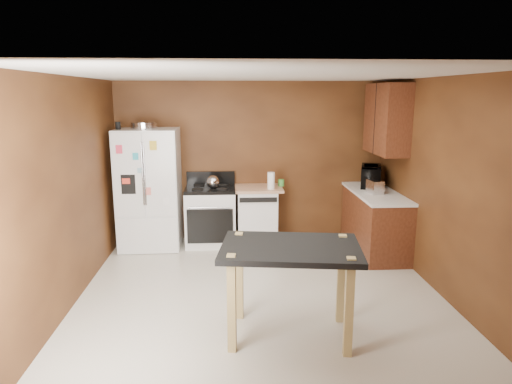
{
  "coord_description": "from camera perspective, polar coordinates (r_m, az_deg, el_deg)",
  "views": [
    {
      "loc": [
        -0.36,
        -4.94,
        2.31
      ],
      "look_at": [
        -0.0,
        0.85,
        1.05
      ],
      "focal_mm": 32.0,
      "sensor_mm": 36.0,
      "label": 1
    }
  ],
  "objects": [
    {
      "name": "microwave",
      "position": [
        7.23,
        14.15,
        1.82
      ],
      "size": [
        0.51,
        0.62,
        0.3
      ],
      "primitive_type": "imported",
      "rotation": [
        0.0,
        0.0,
        1.26
      ],
      "color": "black",
      "rests_on": "right_cabinets"
    },
    {
      "name": "pen_cup",
      "position": [
        6.91,
        -16.87,
        7.94
      ],
      "size": [
        0.07,
        0.07,
        0.11
      ],
      "primitive_type": "cylinder",
      "color": "black",
      "rests_on": "refrigerator"
    },
    {
      "name": "toaster",
      "position": [
        6.77,
        14.66,
        0.64
      ],
      "size": [
        0.2,
        0.28,
        0.19
      ],
      "primitive_type": "cube",
      "rotation": [
        0.0,
        0.0,
        0.16
      ],
      "color": "silver",
      "rests_on": "right_cabinets"
    },
    {
      "name": "ceiling",
      "position": [
        4.96,
        0.65,
        14.45
      ],
      "size": [
        4.5,
        4.5,
        0.0
      ],
      "primitive_type": "plane",
      "rotation": [
        3.14,
        0.0,
        0.0
      ],
      "color": "white",
      "rests_on": "ground"
    },
    {
      "name": "kettle",
      "position": [
        6.92,
        -5.42,
        1.27
      ],
      "size": [
        0.2,
        0.2,
        0.2
      ],
      "primitive_type": "sphere",
      "color": "silver",
      "rests_on": "gas_range"
    },
    {
      "name": "island",
      "position": [
        4.35,
        4.32,
        -8.41
      ],
      "size": [
        1.4,
        1.03,
        0.93
      ],
      "color": "black",
      "rests_on": "ground"
    },
    {
      "name": "roasting_pan",
      "position": [
        6.97,
        -13.85,
        8.08
      ],
      "size": [
        0.38,
        0.38,
        0.09
      ],
      "primitive_type": "cylinder",
      "color": "silver",
      "rests_on": "refrigerator"
    },
    {
      "name": "refrigerator",
      "position": [
        7.05,
        -13.18,
        0.37
      ],
      "size": [
        0.9,
        0.8,
        1.8
      ],
      "color": "white",
      "rests_on": "ground"
    },
    {
      "name": "wall_back",
      "position": [
        7.28,
        -0.66,
        3.86
      ],
      "size": [
        4.2,
        0.0,
        4.2
      ],
      "primitive_type": "plane",
      "rotation": [
        1.57,
        0.0,
        0.0
      ],
      "color": "brown",
      "rests_on": "ground"
    },
    {
      "name": "wall_left",
      "position": [
        5.34,
        -22.46,
        -0.13
      ],
      "size": [
        0.0,
        4.5,
        4.5
      ],
      "primitive_type": "plane",
      "rotation": [
        1.57,
        0.0,
        1.57
      ],
      "color": "brown",
      "rests_on": "ground"
    },
    {
      "name": "wall_front",
      "position": [
        2.91,
        3.85,
        -9.09
      ],
      "size": [
        4.2,
        0.0,
        4.2
      ],
      "primitive_type": "plane",
      "rotation": [
        -1.57,
        0.0,
        0.0
      ],
      "color": "brown",
      "rests_on": "ground"
    },
    {
      "name": "paper_towel",
      "position": [
        6.88,
        1.9,
        1.41
      ],
      "size": [
        0.12,
        0.12,
        0.26
      ],
      "primitive_type": "cylinder",
      "rotation": [
        0.0,
        0.0,
        0.1
      ],
      "color": "white",
      "rests_on": "dishwasher"
    },
    {
      "name": "dishwasher",
      "position": [
        7.15,
        0.12,
        -2.83
      ],
      "size": [
        0.78,
        0.63,
        0.89
      ],
      "color": "white",
      "rests_on": "ground"
    },
    {
      "name": "wall_right",
      "position": [
        5.62,
        22.51,
        0.43
      ],
      "size": [
        0.0,
        4.5,
        4.5
      ],
      "primitive_type": "plane",
      "rotation": [
        1.57,
        0.0,
        -1.57
      ],
      "color": "brown",
      "rests_on": "ground"
    },
    {
      "name": "green_canister",
      "position": [
        7.14,
        3.16,
        1.17
      ],
      "size": [
        0.1,
        0.1,
        0.1
      ],
      "primitive_type": "cylinder",
      "rotation": [
        0.0,
        0.0,
        -0.05
      ],
      "color": "green",
      "rests_on": "dishwasher"
    },
    {
      "name": "floor",
      "position": [
        5.46,
        0.59,
        -12.76
      ],
      "size": [
        4.5,
        4.5,
        0.0
      ],
      "primitive_type": "plane",
      "color": "beige",
      "rests_on": "ground"
    },
    {
      "name": "gas_range",
      "position": [
        7.11,
        -5.67,
        -2.89
      ],
      "size": [
        0.76,
        0.68,
        1.1
      ],
      "color": "white",
      "rests_on": "ground"
    },
    {
      "name": "right_cabinets",
      "position": [
        6.93,
        15.04,
        0.13
      ],
      "size": [
        0.63,
        1.58,
        2.45
      ],
      "color": "brown",
      "rests_on": "ground"
    }
  ]
}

